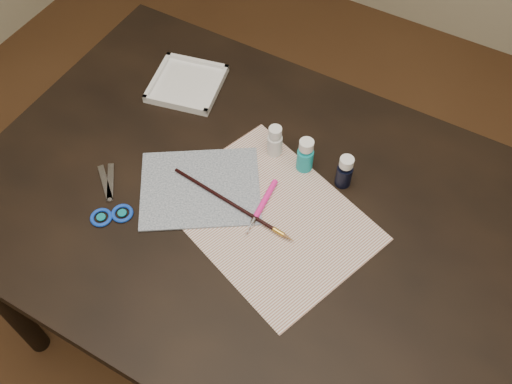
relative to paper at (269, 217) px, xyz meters
The scene contains 11 objects.
ground 0.76m from the paper, 161.40° to the left, with size 3.50×3.50×0.02m, color #422614.
table 0.38m from the paper, 161.40° to the left, with size 1.30×0.90×0.75m, color black.
paper is the anchor object (origin of this frame).
canvas 0.18m from the paper, behind, with size 0.27×0.22×0.00m, color #18293F.
paint_bottle_white 0.19m from the paper, 115.09° to the left, with size 0.04×0.04×0.09m, color silver.
paint_bottle_cyan 0.17m from the paper, 88.64° to the left, with size 0.04×0.04×0.09m, color #15A0AC.
paint_bottle_navy 0.20m from the paper, 58.51° to the left, with size 0.04×0.04×0.09m, color black.
paintbrush 0.09m from the paper, 169.03° to the right, with size 0.33×0.01×0.01m, color black, non-canonical shape.
craft_knife 0.03m from the paper, 167.24° to the left, with size 0.16×0.01×0.01m, color #F91F97, non-canonical shape.
scissors 0.37m from the paper, 159.19° to the right, with size 0.19×0.10×0.01m, color silver, non-canonical shape.
palette_tray 0.46m from the paper, 147.01° to the left, with size 0.17×0.17×0.02m, color white.
Camera 1 is at (0.35, -0.61, 1.81)m, focal length 40.00 mm.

